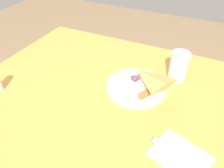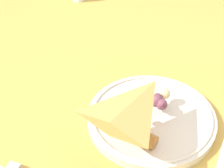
% 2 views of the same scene
% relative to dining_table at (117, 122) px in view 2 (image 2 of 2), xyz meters
% --- Properties ---
extents(dining_table, '(1.05, 0.87, 0.77)m').
position_rel_dining_table_xyz_m(dining_table, '(0.00, 0.00, 0.00)').
color(dining_table, gold).
rests_on(dining_table, ground_plane).
extents(plate_pizza, '(0.24, 0.24, 0.06)m').
position_rel_dining_table_xyz_m(plate_pizza, '(0.10, 0.07, 0.13)').
color(plate_pizza, silver).
rests_on(plate_pizza, dining_table).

